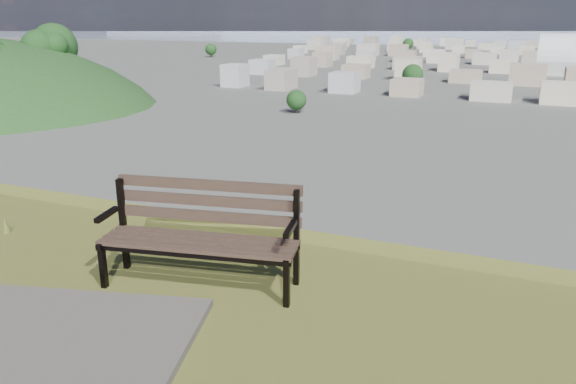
% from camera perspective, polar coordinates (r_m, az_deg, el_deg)
% --- Properties ---
extents(park_bench, '(1.80, 0.87, 0.90)m').
position_cam_1_polar(park_bench, '(5.01, -8.73, -3.72)').
color(park_bench, '#3E2E24').
rests_on(park_bench, hilltop_mesa).
extents(city_blocks, '(395.00, 361.00, 7.00)m').
position_cam_1_polar(city_blocks, '(396.29, 23.30, 12.70)').
color(city_blocks, beige).
rests_on(city_blocks, ground).
extents(city_trees, '(406.52, 387.20, 9.98)m').
position_cam_1_polar(city_trees, '(322.11, 18.40, 12.65)').
color(city_trees, black).
rests_on(city_trees, ground).
extents(bay_water, '(2400.00, 700.00, 0.12)m').
position_cam_1_polar(bay_water, '(901.55, 23.61, 14.38)').
color(bay_water, '#98A5C2').
rests_on(bay_water, ground).
extents(far_hills, '(2050.00, 340.00, 60.00)m').
position_cam_1_polar(far_hills, '(1405.43, 21.28, 16.31)').
color(far_hills, '#8B97AD').
rests_on(far_hills, ground).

